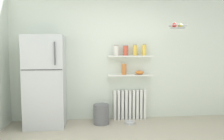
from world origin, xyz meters
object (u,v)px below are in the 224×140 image
(pet_food_bowl, at_px, (130,123))
(hanging_fruit_basket, at_px, (178,26))
(storage_jar_1, at_px, (126,50))
(vase, at_px, (124,69))
(radiator, at_px, (130,105))
(storage_jar_0, at_px, (116,50))
(refrigerator, at_px, (46,81))
(storage_jar_2, at_px, (135,50))
(shelf_bowl, at_px, (140,73))
(trash_bin, at_px, (101,114))
(storage_jar_3, at_px, (144,50))

(pet_food_bowl, bearing_deg, hanging_fruit_basket, -5.55)
(storage_jar_1, bearing_deg, vase, 180.00)
(radiator, height_order, storage_jar_1, storage_jar_1)
(storage_jar_1, distance_m, vase, 0.38)
(storage_jar_0, bearing_deg, refrigerator, -171.46)
(refrigerator, relative_size, storage_jar_2, 7.42)
(refrigerator, distance_m, storage_jar_1, 1.66)
(storage_jar_0, bearing_deg, vase, -0.00)
(storage_jar_1, xyz_separation_m, shelf_bowl, (0.29, 0.00, -0.45))
(refrigerator, distance_m, shelf_bowl, 1.85)
(refrigerator, distance_m, pet_food_bowl, 1.78)
(refrigerator, xyz_separation_m, storage_jar_2, (1.73, 0.20, 0.58))
(vase, bearing_deg, shelf_bowl, 0.00)
(storage_jar_0, distance_m, storage_jar_1, 0.19)
(refrigerator, relative_size, storage_jar_0, 7.95)
(vase, distance_m, trash_bin, 1.00)
(storage_jar_0, relative_size, pet_food_bowl, 1.09)
(storage_jar_0, height_order, pet_food_bowl, storage_jar_0)
(storage_jar_0, distance_m, storage_jar_3, 0.57)
(storage_jar_2, distance_m, vase, 0.44)
(radiator, height_order, storage_jar_3, storage_jar_3)
(shelf_bowl, distance_m, hanging_fruit_basket, 1.16)
(storage_jar_2, xyz_separation_m, trash_bin, (-0.70, -0.22, -1.24))
(shelf_bowl, bearing_deg, pet_food_bowl, -132.04)
(storage_jar_0, height_order, storage_jar_1, same)
(radiator, distance_m, vase, 0.75)
(pet_food_bowl, bearing_deg, storage_jar_2, 61.46)
(refrigerator, relative_size, shelf_bowl, 9.68)
(trash_bin, bearing_deg, pet_food_bowl, -6.29)
(radiator, height_order, pet_food_bowl, radiator)
(vase, xyz_separation_m, hanging_fruit_basket, (0.95, -0.36, 0.83))
(storage_jar_1, height_order, pet_food_bowl, storage_jar_1)
(storage_jar_1, bearing_deg, refrigerator, -172.50)
(storage_jar_2, xyz_separation_m, vase, (-0.22, 0.00, -0.39))
(refrigerator, xyz_separation_m, radiator, (1.64, 0.23, -0.54))
(storage_jar_1, height_order, storage_jar_2, storage_jar_2)
(refrigerator, relative_size, hanging_fruit_basket, 5.03)
(storage_jar_0, distance_m, storage_jar_2, 0.38)
(vase, bearing_deg, storage_jar_1, -0.00)
(storage_jar_3, distance_m, shelf_bowl, 0.47)
(radiator, bearing_deg, storage_jar_2, -17.41)
(storage_jar_3, relative_size, hanging_fruit_basket, 0.71)
(refrigerator, distance_m, storage_jar_2, 1.84)
(refrigerator, distance_m, storage_jar_0, 1.48)
(trash_bin, bearing_deg, hanging_fruit_basket, -5.84)
(radiator, distance_m, storage_jar_0, 1.15)
(trash_bin, bearing_deg, storage_jar_0, 34.67)
(storage_jar_0, xyz_separation_m, trash_bin, (-0.31, -0.22, -1.23))
(storage_jar_1, relative_size, hanging_fruit_basket, 0.63)
(refrigerator, relative_size, storage_jar_3, 7.10)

